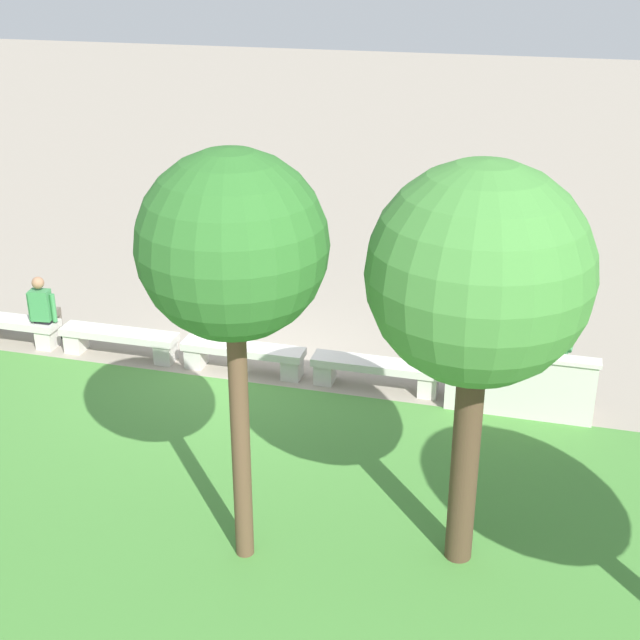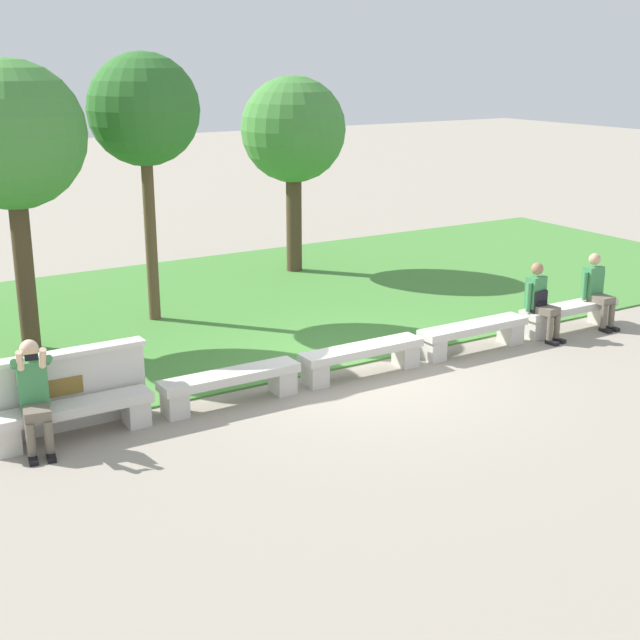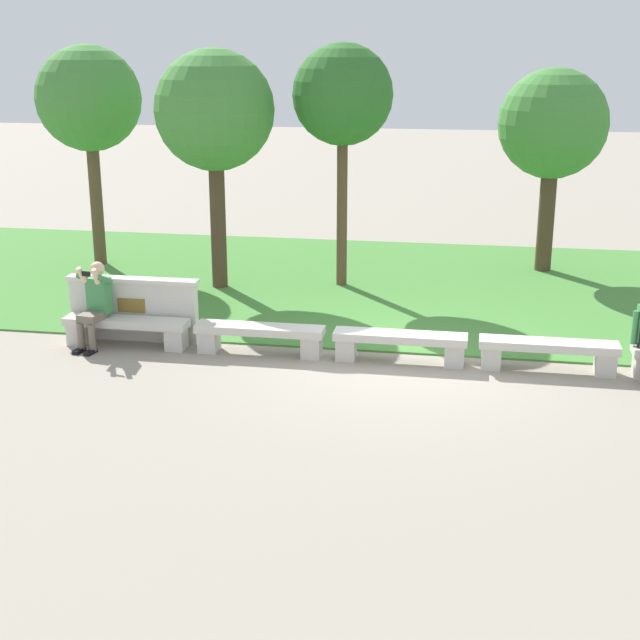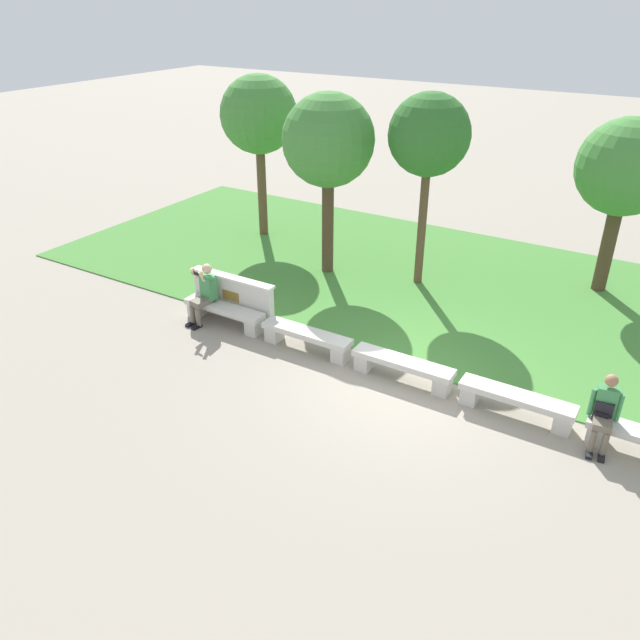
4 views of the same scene
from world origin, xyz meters
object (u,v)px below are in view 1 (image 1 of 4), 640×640
(bench_main, at_px, (520,388))
(backpack, at_px, (44,312))
(tree_left_background, at_px, (233,249))
(bench_mid, at_px, (243,354))
(bench_far, at_px, (120,339))
(bench_end, at_px, (4,325))
(tree_far_back, at_px, (479,278))
(person_distant, at_px, (44,308))
(person_photographer, at_px, (555,362))
(bench_near, at_px, (376,370))

(bench_main, relative_size, backpack, 4.57)
(backpack, relative_size, tree_left_background, 0.09)
(bench_mid, bearing_deg, bench_far, 0.00)
(bench_main, distance_m, bench_far, 6.36)
(bench_far, distance_m, bench_end, 2.12)
(bench_far, xyz_separation_m, tree_left_background, (-3.64, 4.23, 3.29))
(tree_left_background, xyz_separation_m, tree_far_back, (-2.29, -0.56, -0.27))
(person_distant, height_order, tree_far_back, tree_far_back)
(bench_end, xyz_separation_m, person_photographer, (-8.92, -0.08, 0.44))
(bench_far, height_order, backpack, backpack)
(bench_main, bearing_deg, backpack, -0.09)
(bench_main, relative_size, bench_mid, 1.00)
(bench_end, distance_m, person_photographer, 8.93)
(bench_mid, distance_m, tree_far_back, 6.09)
(person_photographer, xyz_separation_m, person_distant, (8.16, 0.01, -0.06))
(bench_far, height_order, person_distant, person_distant)
(person_distant, relative_size, tree_left_background, 0.28)
(backpack, bearing_deg, bench_far, 179.48)
(bench_far, bearing_deg, person_photographer, -179.36)
(bench_end, height_order, person_photographer, person_photographer)
(tree_far_back, bearing_deg, bench_end, -24.49)
(person_distant, distance_m, backpack, 0.07)
(person_photographer, distance_m, tree_far_back, 4.63)
(bench_mid, distance_m, backpack, 3.47)
(bench_main, xyz_separation_m, bench_mid, (4.24, 0.00, 0.00))
(person_distant, xyz_separation_m, tree_left_background, (-4.99, 4.30, 2.92))
(bench_near, bearing_deg, bench_far, 0.00)
(bench_near, relative_size, person_distant, 1.55)
(person_photographer, height_order, person_distant, person_photographer)
(bench_mid, relative_size, bench_end, 1.00)
(bench_far, relative_size, person_photographer, 1.48)
(person_photographer, bearing_deg, tree_far_back, 76.85)
(bench_far, xyz_separation_m, person_distant, (1.35, -0.07, 0.37))
(person_distant, bearing_deg, tree_left_background, 139.30)
(bench_far, xyz_separation_m, person_photographer, (-6.81, -0.08, 0.44))
(bench_main, distance_m, bench_near, 2.12)
(bench_far, distance_m, tree_far_back, 7.60)
(bench_near, bearing_deg, bench_mid, 0.00)
(backpack, bearing_deg, tree_left_background, 139.56)
(bench_main, height_order, bench_near, same)
(bench_near, relative_size, person_photographer, 1.48)
(person_photographer, distance_m, backpack, 8.14)
(bench_near, bearing_deg, tree_left_background, 81.99)
(bench_mid, relative_size, person_distant, 1.55)
(person_photographer, height_order, tree_left_background, tree_left_background)
(tree_far_back, bearing_deg, backpack, -26.85)
(bench_mid, height_order, tree_left_background, tree_left_background)
(bench_mid, xyz_separation_m, backpack, (3.46, -0.01, 0.33))
(bench_mid, bearing_deg, bench_near, 180.00)
(person_distant, height_order, backpack, person_distant)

